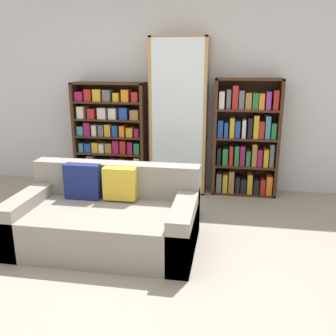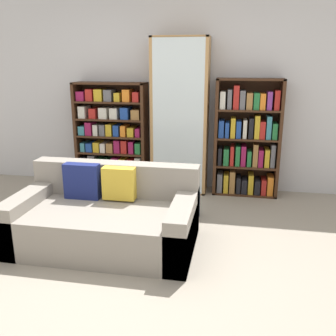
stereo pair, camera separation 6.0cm
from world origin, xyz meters
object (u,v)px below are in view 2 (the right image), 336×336
Objects in this scene: bookshelf_left at (112,137)px; display_cabinet at (180,118)px; wine_bottle at (196,204)px; couch at (106,218)px; bookshelf_right at (247,141)px.

display_cabinet is (0.97, -0.02, 0.31)m from bookshelf_left.
wine_bottle is at bearing -34.72° from bookshelf_left.
couch is at bearing -134.50° from wine_bottle.
bookshelf_right is at bearing 51.74° from couch.
bookshelf_left is (-0.51, 1.72, 0.44)m from couch.
couch is 2.23m from bookshelf_right.
bookshelf_left is at bearing 179.99° from bookshelf_right.
bookshelf_right reaches higher than couch.
wine_bottle is (-0.55, -0.90, -0.57)m from bookshelf_right.
bookshelf_right is (1.35, 1.72, 0.47)m from couch.
display_cabinet is 0.93m from bookshelf_right.
bookshelf_right is (0.89, 0.02, -0.28)m from display_cabinet.
wine_bottle is (1.30, -0.90, -0.55)m from bookshelf_left.
bookshelf_left is at bearing 106.43° from couch.
bookshelf_right is at bearing -0.01° from bookshelf_left.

